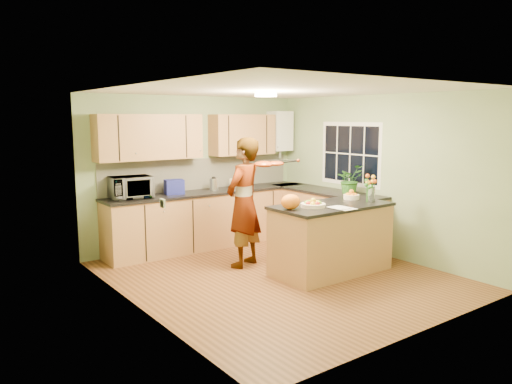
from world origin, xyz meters
TOP-DOWN VIEW (x-y plane):
  - floor at (0.00, 0.00)m, footprint 4.50×4.50m
  - ceiling at (0.00, 0.00)m, footprint 4.00×4.50m
  - wall_back at (0.00, 2.25)m, footprint 4.00×0.02m
  - wall_front at (0.00, -2.25)m, footprint 4.00×0.02m
  - wall_left at (-2.00, 0.00)m, footprint 0.02×4.50m
  - wall_right at (2.00, 0.00)m, footprint 0.02×4.50m
  - back_counter at (0.10, 1.95)m, footprint 3.64×0.62m
  - right_counter at (1.70, 0.85)m, footprint 0.62×2.24m
  - splashback at (0.10, 2.23)m, footprint 3.60×0.02m
  - upper_cabinets at (-0.18, 2.08)m, footprint 3.20×0.34m
  - boiler at (1.70, 2.09)m, footprint 0.40×0.30m
  - window_right at (1.99, 0.60)m, footprint 0.01×1.30m
  - light_switch at (-1.99, -0.60)m, footprint 0.02×0.09m
  - ceiling_lamp at (0.00, 0.30)m, footprint 0.30×0.30m
  - peninsula_island at (0.71, -0.28)m, footprint 1.68×0.86m
  - fruit_dish at (0.36, -0.28)m, footprint 0.33×0.33m
  - orange_bowl at (1.26, -0.13)m, footprint 0.23×0.23m
  - flower_vase at (1.31, -0.46)m, footprint 0.25×0.25m
  - orange_bag at (0.01, -0.23)m, footprint 0.32×0.29m
  - papers at (0.61, -0.58)m, footprint 0.24×0.33m
  - violinist at (-0.10, 0.69)m, footprint 0.81×0.69m
  - violin at (0.10, 0.47)m, footprint 0.70×0.61m
  - microwave at (-1.27, 1.99)m, footprint 0.64×0.46m
  - blue_box at (-0.54, 1.98)m, footprint 0.33×0.27m
  - kettle at (0.17, 1.95)m, footprint 0.15×0.15m
  - jar_cream at (0.57, 1.99)m, footprint 0.13×0.13m
  - jar_white at (0.72, 1.93)m, footprint 0.12×0.12m
  - potted_plant at (1.70, 0.33)m, footprint 0.43×0.38m

SIDE VIEW (x-z plane):
  - floor at x=0.00m, z-range 0.00..0.00m
  - back_counter at x=0.10m, z-range 0.00..0.94m
  - right_counter at x=1.70m, z-range 0.00..0.94m
  - peninsula_island at x=0.71m, z-range 0.00..0.96m
  - violinist at x=-0.10m, z-range 0.00..1.87m
  - papers at x=0.61m, z-range 0.96..0.97m
  - fruit_dish at x=0.36m, z-range 0.95..1.07m
  - orange_bowl at x=1.26m, z-range 0.95..1.09m
  - jar_cream at x=0.57m, z-range 0.94..1.10m
  - jar_white at x=0.72m, z-range 0.94..1.10m
  - kettle at x=0.17m, z-range 0.91..1.19m
  - blue_box at x=-0.54m, z-range 0.94..1.17m
  - orange_bag at x=0.01m, z-range 0.96..1.16m
  - microwave at x=-1.27m, z-range 0.94..1.27m
  - potted_plant at x=1.70m, z-range 0.94..1.41m
  - splashback at x=0.10m, z-range 0.94..1.46m
  - wall_back at x=0.00m, z-range 0.00..2.50m
  - wall_front at x=0.00m, z-range 0.00..2.50m
  - wall_left at x=-2.00m, z-range 0.00..2.50m
  - wall_right at x=2.00m, z-range 0.00..2.50m
  - flower_vase at x=1.31m, z-range 1.04..1.49m
  - light_switch at x=-1.99m, z-range 1.26..1.34m
  - violin at x=0.10m, z-range 1.41..1.58m
  - window_right at x=1.99m, z-range 1.02..2.08m
  - upper_cabinets at x=-0.18m, z-range 1.50..2.20m
  - boiler at x=1.70m, z-range 1.47..2.33m
  - ceiling_lamp at x=0.00m, z-range 2.43..2.50m
  - ceiling at x=0.00m, z-range 2.49..2.51m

